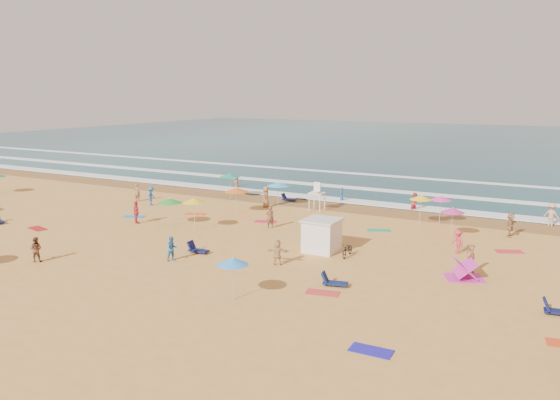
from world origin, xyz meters
The scene contains 12 objects.
ground centered at (0.00, 0.00, 0.00)m, with size 220.00×220.00×0.00m, color gold.
ocean centered at (0.00, 84.00, 0.00)m, with size 220.00×140.00×0.18m, color #0C4756.
wet_sand centered at (0.00, 12.50, 0.01)m, with size 220.00×220.00×0.00m, color olive.
surf_foam centered at (0.00, 21.32, 0.10)m, with size 200.00×18.70×0.05m.
cabana centered at (5.06, -1.01, 1.00)m, with size 2.00×2.00×2.00m, color white.
cabana_roof centered at (5.06, -1.01, 2.06)m, with size 2.20×2.20×0.12m, color silver.
bicycle centered at (6.96, -1.31, 0.44)m, with size 0.59×1.69×0.89m, color black.
lifeguard_stand centered at (-0.40, 10.05, 1.05)m, with size 1.20×1.20×2.10m, color white, non-canonical shape.
beach_umbrellas centered at (-1.24, -0.08, 2.07)m, with size 64.64×29.97×0.80m.
loungers centered at (5.20, -3.10, 0.17)m, with size 51.13×28.76×0.34m.
towels centered at (0.75, -2.84, 0.01)m, with size 37.31×20.22×0.03m.
beachgoers centered at (0.82, 4.61, 0.80)m, with size 44.03×28.58×2.13m.
Camera 1 is at (18.94, -31.98, 10.00)m, focal length 35.00 mm.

